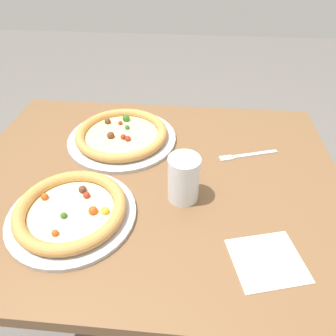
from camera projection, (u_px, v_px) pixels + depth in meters
name	position (u px, v px, depth m)	size (l,w,h in m)	color
ground_plane	(157.00, 299.00, 1.43)	(8.00, 8.00, 0.00)	#66605B
dining_table	(153.00, 202.00, 1.02)	(1.16, 0.91, 0.75)	brown
pizza_near	(71.00, 211.00, 0.81)	(0.34, 0.34, 0.05)	#B7B7BC
pizza_far	(122.00, 135.00, 1.09)	(0.38, 0.38, 0.04)	#B7B7BC
water_cup_clear	(184.00, 178.00, 0.84)	(0.09, 0.09, 0.14)	silver
paper_napkin	(267.00, 260.00, 0.72)	(0.16, 0.14, 0.00)	white
fork	(246.00, 155.00, 1.03)	(0.20, 0.08, 0.00)	silver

